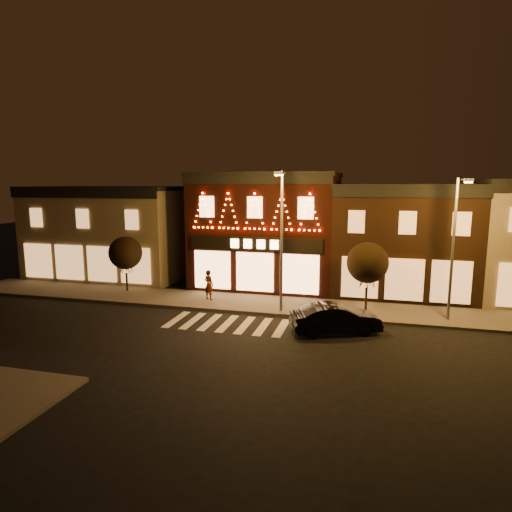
% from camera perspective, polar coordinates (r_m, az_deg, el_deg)
% --- Properties ---
extents(ground, '(120.00, 120.00, 0.00)m').
position_cam_1_polar(ground, '(20.62, -7.31, -12.11)').
color(ground, black).
rests_on(ground, ground).
extents(sidewalk_far, '(44.00, 4.00, 0.15)m').
position_cam_1_polar(sidewalk_far, '(27.34, 2.90, -6.42)').
color(sidewalk_far, '#47423D').
rests_on(sidewalk_far, ground).
extents(building_left, '(12.20, 8.28, 7.30)m').
position_cam_1_polar(building_left, '(37.86, -17.95, 3.11)').
color(building_left, '#796A56').
rests_on(building_left, ground).
extents(building_pulp, '(10.20, 8.34, 8.30)m').
position_cam_1_polar(building_pulp, '(32.73, 1.63, 3.52)').
color(building_pulp, black).
rests_on(building_pulp, ground).
extents(building_right_a, '(9.20, 8.28, 7.50)m').
position_cam_1_polar(building_right_a, '(32.06, 18.44, 2.19)').
color(building_right_a, black).
rests_on(building_right_a, ground).
extents(streetlamp_mid, '(0.53, 1.85, 8.08)m').
position_cam_1_polar(streetlamp_mid, '(24.85, 3.30, 3.31)').
color(streetlamp_mid, '#59595E').
rests_on(streetlamp_mid, sidewalk_far).
extents(streetlamp_right, '(0.54, 1.77, 7.69)m').
position_cam_1_polar(streetlamp_right, '(25.41, 24.50, 2.09)').
color(streetlamp_right, '#59595E').
rests_on(streetlamp_right, sidewalk_far).
extents(tree_left, '(2.27, 2.27, 3.80)m').
position_cam_1_polar(tree_left, '(31.42, -16.64, 0.39)').
color(tree_left, black).
rests_on(tree_left, sidewalk_far).
extents(tree_right, '(2.41, 2.41, 4.03)m').
position_cam_1_polar(tree_right, '(26.32, 14.33, -0.86)').
color(tree_right, black).
rests_on(tree_right, sidewalk_far).
extents(dark_sedan, '(4.80, 3.17, 1.50)m').
position_cam_1_polar(dark_sedan, '(22.84, 10.32, -8.03)').
color(dark_sedan, black).
rests_on(dark_sedan, ground).
extents(pedestrian, '(0.82, 0.69, 1.93)m').
position_cam_1_polar(pedestrian, '(28.29, -6.17, -3.74)').
color(pedestrian, gray).
rests_on(pedestrian, sidewalk_far).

